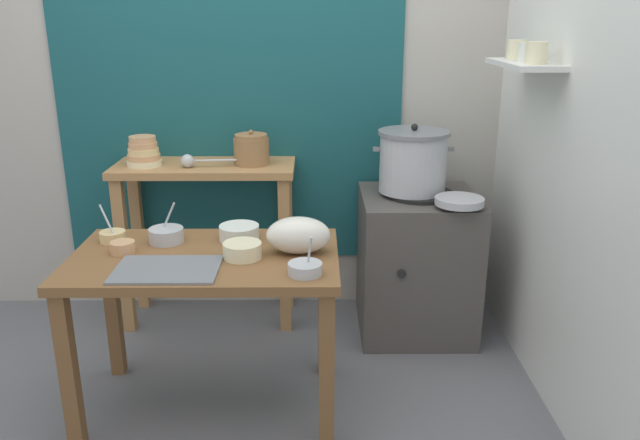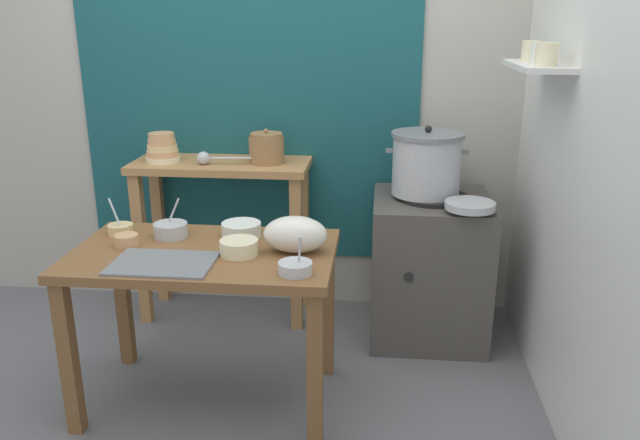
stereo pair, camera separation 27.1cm
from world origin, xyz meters
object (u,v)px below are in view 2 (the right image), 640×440
object	(u,v)px
prep_table	(205,275)
clay_pot	(267,148)
back_shelf_table	(223,201)
prep_bowl_2	(295,267)
stove_block	(429,267)
serving_tray	(163,263)
prep_bowl_4	(241,229)
plastic_bag	(295,234)
prep_bowl_5	(239,247)
prep_bowl_1	(171,229)
ladle	(206,158)
bowl_stack_enamel	(162,149)
steamer_pot	(427,163)
prep_bowl_3	(126,240)
prep_bowl_0	(120,229)
wide_pan	(470,205)

from	to	relation	value
prep_table	clay_pot	size ratio (longest dim) A/B	5.87
back_shelf_table	prep_bowl_2	xyz separation A→B (m)	(0.55, -1.08, 0.07)
stove_block	prep_table	bearing A→B (deg)	-143.57
serving_tray	prep_bowl_4	distance (m)	0.43
plastic_bag	stove_block	bearing A→B (deg)	49.49
clay_pot	prep_bowl_4	xyz separation A→B (m)	(0.01, -0.69, -0.22)
clay_pot	prep_bowl_5	xyz separation A→B (m)	(0.04, -0.90, -0.23)
back_shelf_table	stove_block	size ratio (longest dim) A/B	1.23
prep_bowl_2	plastic_bag	bearing A→B (deg)	97.70
clay_pot	prep_bowl_1	size ratio (longest dim) A/B	1.08
ladle	prep_bowl_5	xyz separation A→B (m)	(0.36, -0.83, -0.18)
prep_table	prep_bowl_5	size ratio (longest dim) A/B	6.99
plastic_bag	bowl_stack_enamel	bearing A→B (deg)	135.50
serving_tray	back_shelf_table	bearing A→B (deg)	91.14
steamer_pot	prep_bowl_3	distance (m)	1.51
serving_tray	prep_bowl_5	world-z (taller)	prep_bowl_5
clay_pot	prep_bowl_0	distance (m)	0.92
prep_bowl_0	serving_tray	bearing A→B (deg)	-47.03
clay_pot	prep_bowl_1	bearing A→B (deg)	-113.19
back_shelf_table	clay_pot	world-z (taller)	clay_pot
stove_block	wide_pan	size ratio (longest dim) A/B	3.27
back_shelf_table	clay_pot	xyz separation A→B (m)	(0.25, 0.00, 0.30)
bowl_stack_enamel	plastic_bag	distance (m)	1.18
prep_bowl_0	prep_bowl_5	xyz separation A→B (m)	(0.58, -0.19, 0.01)
back_shelf_table	ladle	world-z (taller)	ladle
stove_block	wide_pan	bearing A→B (deg)	-55.55
steamer_pot	prep_bowl_0	distance (m)	1.52
clay_pot	bowl_stack_enamel	size ratio (longest dim) A/B	1.04
steamer_pot	prep_bowl_1	distance (m)	1.31
clay_pot	prep_bowl_1	distance (m)	0.81
back_shelf_table	stove_block	distance (m)	1.18
prep_bowl_4	plastic_bag	bearing A→B (deg)	-31.36
prep_bowl_3	back_shelf_table	bearing A→B (deg)	76.45
steamer_pot	serving_tray	size ratio (longest dim) A/B	1.04
steamer_pot	serving_tray	xyz separation A→B (m)	(-1.08, -0.93, -0.22)
bowl_stack_enamel	ladle	size ratio (longest dim) A/B	0.59
clay_pot	prep_bowl_3	world-z (taller)	clay_pot
clay_pot	prep_bowl_4	world-z (taller)	clay_pot
steamer_pot	wide_pan	size ratio (longest dim) A/B	1.74
wide_pan	bowl_stack_enamel	bearing A→B (deg)	168.44
back_shelf_table	prep_bowl_5	bearing A→B (deg)	-71.76
prep_table	serving_tray	world-z (taller)	serving_tray
prep_table	prep_bowl_5	distance (m)	0.22
prep_table	clay_pot	distance (m)	0.95
prep_bowl_5	prep_bowl_2	bearing A→B (deg)	-34.19
prep_bowl_1	back_shelf_table	bearing A→B (deg)	85.84
serving_tray	steamer_pot	bearing A→B (deg)	40.78
stove_block	prep_bowl_1	bearing A→B (deg)	-153.74
clay_pot	prep_bowl_5	distance (m)	0.93
back_shelf_table	prep_bowl_0	world-z (taller)	back_shelf_table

